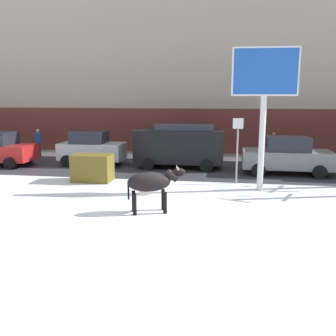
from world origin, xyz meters
The scene contains 13 objects.
ground_plane centered at (0.00, 0.00, 0.00)m, with size 120.00×120.00×0.00m, color white.
road_strip centered at (0.00, 7.39, 0.00)m, with size 60.00×5.60×0.01m, color #333338.
building_facade centered at (0.00, 14.84, 6.48)m, with size 44.00×6.10×13.00m.
cow_black centered at (-0.54, -0.04, 0.99)m, with size 1.92×1.03×1.54m.
billboard centered at (3.21, 3.50, 4.31)m, with size 2.53×0.35×5.56m.
car_silver_hatchback centered at (-5.50, 7.84, 0.93)m, with size 3.52×1.96×1.86m.
car_black_van centered at (-0.57, 7.72, 1.24)m, with size 4.62×2.17×2.32m.
car_grey_sedan centered at (4.74, 6.89, 0.91)m, with size 4.22×2.02×1.84m.
pedestrian_near_billboard centered at (4.51, 10.14, 0.88)m, with size 0.36×0.24×1.73m.
pedestrian_by_cars centered at (-9.88, 10.14, 0.88)m, with size 0.36×0.24×1.73m.
pedestrian_far_left centered at (-0.59, 10.14, 0.88)m, with size 0.36×0.24×1.73m.
dumpster centered at (-4.03, 4.01, 0.60)m, with size 1.70×1.10×1.20m, color brown.
street_sign centered at (2.30, 4.52, 1.67)m, with size 0.44×0.08×2.82m.
Camera 1 is at (1.75, -11.21, 3.68)m, focal length 38.95 mm.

